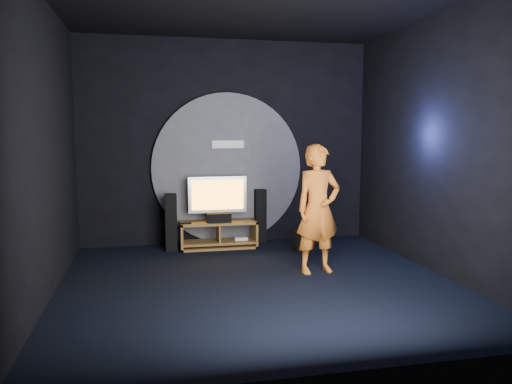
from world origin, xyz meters
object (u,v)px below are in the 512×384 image
tv (217,197)px  subwoofer (303,241)px  media_console (219,236)px  tower_speaker_right (260,216)px  player (318,209)px  tower_speaker_left (171,222)px

tv → subwoofer: size_ratio=2.90×
media_console → tv: tv is taller
tower_speaker_right → player: size_ratio=0.53×
tower_speaker_right → player: (0.36, -2.01, 0.42)m
player → tv: bearing=113.7°
tv → tower_speaker_left: (-0.78, -0.11, -0.39)m
subwoofer → tower_speaker_right: bearing=124.0°
player → tower_speaker_left: bearing=130.0°
subwoofer → tv: bearing=155.9°
tower_speaker_left → player: player is taller
player → media_console: bearing=114.5°
media_console → tower_speaker_right: (0.77, 0.28, 0.27)m
tv → tower_speaker_left: 0.88m
media_console → player: bearing=-56.9°
tv → tower_speaker_left: size_ratio=1.04×
media_console → tower_speaker_left: bearing=-176.9°
tv → tower_speaker_right: tv is taller
tower_speaker_left → tower_speaker_right: size_ratio=1.00×
tower_speaker_left → tower_speaker_right: same height
media_console → subwoofer: bearing=-21.8°
tower_speaker_left → player: bearing=-41.4°
subwoofer → tower_speaker_left: bearing=167.1°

